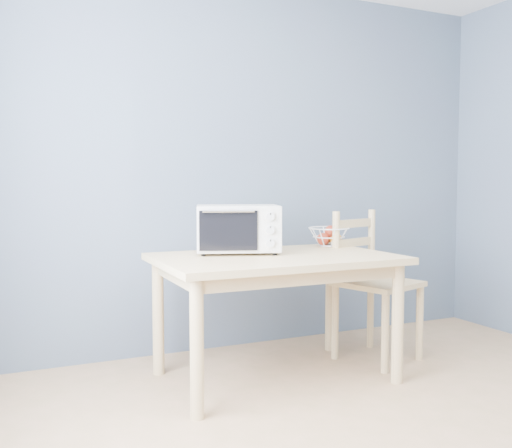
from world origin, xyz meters
name	(u,v)px	position (x,y,z in m)	size (l,w,h in m)	color
room	(494,150)	(0.00, 0.00, 1.30)	(4.01, 4.51, 2.61)	tan
dining_table	(275,272)	(-0.15, 1.49, 0.65)	(1.40, 0.90, 0.75)	#E1C887
toaster_oven	(235,228)	(-0.33, 1.68, 0.91)	(0.58, 0.48, 0.30)	white
fruit_basket	(329,236)	(0.41, 1.78, 0.82)	(0.34, 0.34, 0.14)	white
dining_chair	(372,286)	(0.63, 1.59, 0.49)	(0.59, 0.59, 0.99)	#E1C887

